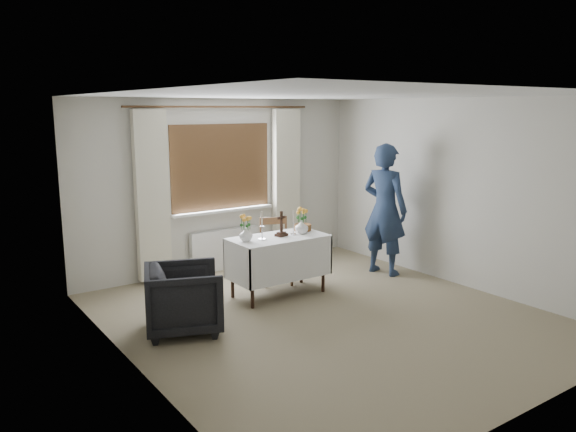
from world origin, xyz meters
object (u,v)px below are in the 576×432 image
(armchair, at_px, (184,299))
(flower_vase_right, at_px, (302,227))
(altar_table, at_px, (278,266))
(wooden_cross, at_px, (281,224))
(wooden_chair, at_px, (276,251))
(flower_vase_left, at_px, (246,234))
(person, at_px, (385,209))

(armchair, height_order, flower_vase_right, flower_vase_right)
(altar_table, height_order, flower_vase_right, flower_vase_right)
(armchair, relative_size, wooden_cross, 2.48)
(wooden_cross, xyz_separation_m, flower_vase_right, (0.30, -0.03, -0.07))
(wooden_chair, xyz_separation_m, flower_vase_left, (-0.71, -0.39, 0.40))
(armchair, bearing_deg, flower_vase_left, -45.99)
(altar_table, height_order, flower_vase_left, flower_vase_left)
(armchair, xyz_separation_m, person, (3.29, 0.34, 0.58))
(person, height_order, wooden_cross, person)
(wooden_chair, relative_size, flower_vase_right, 4.99)
(flower_vase_right, bearing_deg, flower_vase_left, 176.88)
(altar_table, xyz_separation_m, flower_vase_left, (-0.46, 0.03, 0.47))
(person, relative_size, wooden_cross, 5.86)
(armchair, relative_size, flower_vase_left, 4.61)
(wooden_chair, xyz_separation_m, flower_vase_right, (0.11, -0.44, 0.40))
(wooden_cross, relative_size, flower_vase_right, 1.79)
(armchair, bearing_deg, person, -63.13)
(person, relative_size, flower_vase_right, 10.49)
(armchair, distance_m, flower_vase_left, 1.23)
(person, bearing_deg, altar_table, 73.33)
(flower_vase_left, bearing_deg, wooden_cross, -1.83)
(flower_vase_left, distance_m, flower_vase_right, 0.81)
(wooden_chair, height_order, wooden_cross, wooden_cross)
(armchair, bearing_deg, altar_table, -53.57)
(altar_table, height_order, armchair, altar_table)
(wooden_cross, bearing_deg, armchair, -179.38)
(altar_table, distance_m, flower_vase_right, 0.59)
(wooden_chair, distance_m, flower_vase_right, 0.60)
(wooden_chair, height_order, flower_vase_left, flower_vase_left)
(altar_table, bearing_deg, armchair, -164.54)
(wooden_chair, relative_size, armchair, 1.13)
(flower_vase_left, bearing_deg, wooden_chair, 29.11)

